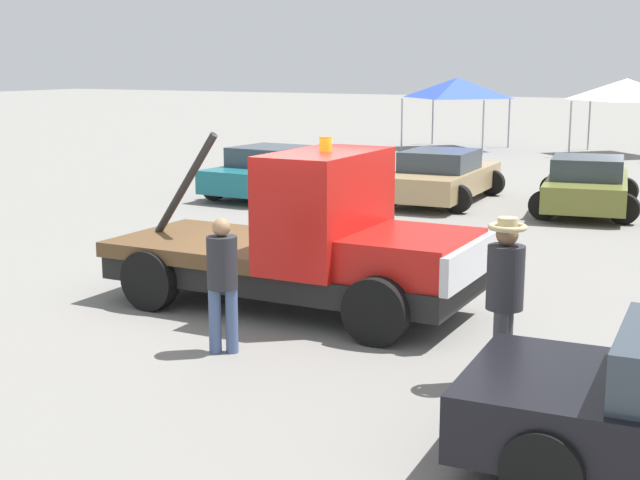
{
  "coord_description": "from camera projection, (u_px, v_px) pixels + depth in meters",
  "views": [
    {
      "loc": [
        6.4,
        -10.88,
        3.53
      ],
      "look_at": [
        0.5,
        0.0,
        1.05
      ],
      "focal_mm": 50.0,
      "sensor_mm": 36.0,
      "label": 1
    }
  ],
  "objects": [
    {
      "name": "person_at_hood",
      "position": [
        222.0,
        276.0,
        10.82
      ],
      "size": [
        0.38,
        0.38,
        1.69
      ],
      "rotation": [
        0.0,
        0.0,
        5.26
      ],
      "color": "#475B84",
      "rests_on": "ground"
    },
    {
      "name": "parked_car_teal",
      "position": [
        274.0,
        172.0,
        23.78
      ],
      "size": [
        2.64,
        4.45,
        1.34
      ],
      "rotation": [
        0.0,
        0.0,
        1.52
      ],
      "color": "#196670",
      "rests_on": "ground"
    },
    {
      "name": "ground_plane",
      "position": [
        290.0,
        307.0,
        13.06
      ],
      "size": [
        160.0,
        160.0,
        0.0
      ],
      "primitive_type": "plane",
      "color": "gray"
    },
    {
      "name": "tow_truck",
      "position": [
        310.0,
        244.0,
        12.71
      ],
      "size": [
        5.46,
        2.44,
        2.51
      ],
      "rotation": [
        0.0,
        0.0,
        0.02
      ],
      "color": "black",
      "rests_on": "ground"
    },
    {
      "name": "canopy_tent_blue",
      "position": [
        457.0,
        88.0,
        36.19
      ],
      "size": [
        3.47,
        3.47,
        2.91
      ],
      "color": "#9E9EA3",
      "rests_on": "ground"
    },
    {
      "name": "parked_car_olive",
      "position": [
        587.0,
        185.0,
        21.18
      ],
      "size": [
        2.88,
        4.56,
        1.34
      ],
      "rotation": [
        0.0,
        0.0,
        1.74
      ],
      "color": "olive",
      "rests_on": "ground"
    },
    {
      "name": "parked_car_tan",
      "position": [
        442.0,
        177.0,
        22.76
      ],
      "size": [
        2.63,
        4.79,
        1.34
      ],
      "rotation": [
        0.0,
        0.0,
        1.63
      ],
      "color": "tan",
      "rests_on": "ground"
    },
    {
      "name": "traffic_cone",
      "position": [
        444.0,
        261.0,
        14.94
      ],
      "size": [
        0.4,
        0.4,
        0.55
      ],
      "color": "black",
      "rests_on": "ground"
    },
    {
      "name": "person_near_truck",
      "position": [
        505.0,
        288.0,
        9.65
      ],
      "size": [
        0.42,
        0.42,
        1.9
      ],
      "rotation": [
        0.0,
        0.0,
        3.2
      ],
      "color": "#38383D",
      "rests_on": "ground"
    },
    {
      "name": "canopy_tent_white",
      "position": [
        627.0,
        89.0,
        33.75
      ],
      "size": [
        3.39,
        3.39,
        2.92
      ],
      "color": "#9E9EA3",
      "rests_on": "ground"
    }
  ]
}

